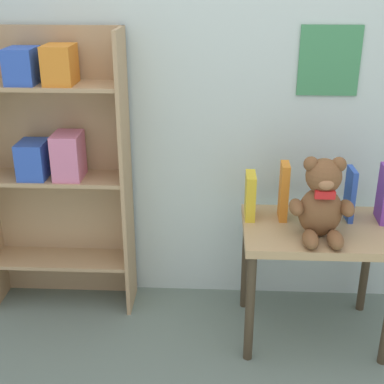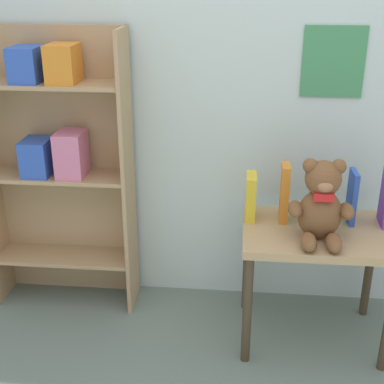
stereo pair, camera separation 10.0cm
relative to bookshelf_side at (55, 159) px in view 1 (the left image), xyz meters
name	(u,v)px [view 1 (the left image)]	position (x,y,z in m)	size (l,w,h in m)	color
wall_back	(240,49)	(0.85, 0.13, 0.49)	(4.80, 0.07, 2.50)	silver
bookshelf_side	(55,159)	(0.00, 0.00, 0.00)	(0.70, 0.23, 1.36)	tan
display_table	(316,244)	(1.20, -0.23, -0.29)	(0.64, 0.46, 0.55)	tan
teddy_bear	(322,202)	(1.19, -0.32, -0.05)	(0.26, 0.24, 0.35)	brown
book_standing_yellow	(250,196)	(0.91, -0.14, -0.11)	(0.04, 0.13, 0.21)	gold
book_standing_orange	(284,191)	(1.06, -0.15, -0.08)	(0.04, 0.10, 0.26)	orange
book_standing_teal	(317,195)	(1.20, -0.15, -0.10)	(0.02, 0.15, 0.22)	teal
book_standing_blue	(350,194)	(1.35, -0.14, -0.09)	(0.02, 0.12, 0.24)	#2D51B7
book_standing_purple	(384,194)	(1.49, -0.15, -0.09)	(0.04, 0.13, 0.25)	purple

